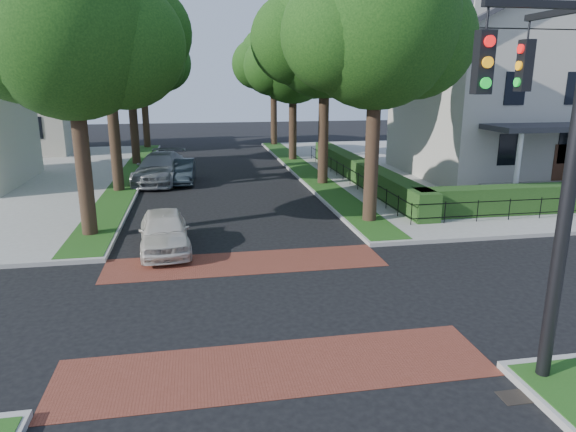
% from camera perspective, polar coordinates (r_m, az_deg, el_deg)
% --- Properties ---
extents(ground, '(120.00, 120.00, 0.00)m').
position_cam_1_polar(ground, '(13.89, -3.38, -9.70)').
color(ground, black).
rests_on(ground, ground).
extents(sidewalk_ne, '(30.00, 30.00, 0.15)m').
position_cam_1_polar(sidewalk_ne, '(38.29, 23.18, 5.17)').
color(sidewalk_ne, gray).
rests_on(sidewalk_ne, ground).
extents(crosswalk_far, '(9.00, 2.20, 0.01)m').
position_cam_1_polar(crosswalk_far, '(16.84, -4.70, -5.19)').
color(crosswalk_far, brown).
rests_on(crosswalk_far, ground).
extents(crosswalk_near, '(9.00, 2.20, 0.01)m').
position_cam_1_polar(crosswalk_near, '(11.08, -1.29, -16.51)').
color(crosswalk_near, brown).
rests_on(crosswalk_near, ground).
extents(storm_drain, '(0.65, 0.45, 0.01)m').
position_cam_1_polar(storm_drain, '(11.11, 24.08, -17.87)').
color(storm_drain, black).
rests_on(storm_drain, ground).
extents(grass_strip_ne, '(1.60, 29.80, 0.02)m').
position_cam_1_polar(grass_strip_ne, '(32.86, 1.95, 5.08)').
color(grass_strip_ne, '#164914').
rests_on(grass_strip_ne, sidewalk_ne).
extents(grass_strip_nw, '(1.60, 29.80, 0.02)m').
position_cam_1_polar(grass_strip_nw, '(32.38, -17.13, 4.28)').
color(grass_strip_nw, '#164914').
rests_on(grass_strip_nw, sidewalk_nw).
extents(tree_right_near, '(7.75, 6.67, 10.66)m').
position_cam_1_polar(tree_right_near, '(21.08, 9.94, 19.75)').
color(tree_right_near, black).
rests_on(tree_right_near, sidewalk_ne).
extents(tree_right_mid, '(8.25, 7.09, 11.22)m').
position_cam_1_polar(tree_right_mid, '(28.76, 4.24, 19.30)').
color(tree_right_mid, black).
rests_on(tree_right_mid, sidewalk_ne).
extents(tree_right_far, '(7.25, 6.23, 9.74)m').
position_cam_1_polar(tree_right_far, '(37.45, 0.64, 16.66)').
color(tree_right_far, black).
rests_on(tree_right_far, sidewalk_ne).
extents(tree_right_back, '(7.50, 6.45, 10.20)m').
position_cam_1_polar(tree_right_back, '(46.34, -1.54, 16.78)').
color(tree_right_back, black).
rests_on(tree_right_back, sidewalk_ne).
extents(tree_left_near, '(7.50, 6.45, 10.20)m').
position_cam_1_polar(tree_left_near, '(20.22, -22.65, 18.06)').
color(tree_left_near, black).
rests_on(tree_left_near, sidewalk_nw).
extents(tree_left_mid, '(8.00, 6.88, 11.48)m').
position_cam_1_polar(tree_left_mid, '(28.18, -19.37, 19.37)').
color(tree_left_mid, black).
rests_on(tree_left_mid, sidewalk_nw).
extents(tree_left_far, '(7.00, 6.02, 9.86)m').
position_cam_1_polar(tree_left_far, '(37.00, -17.08, 16.39)').
color(tree_left_far, black).
rests_on(tree_left_far, sidewalk_nw).
extents(tree_left_back, '(7.75, 6.66, 10.44)m').
position_cam_1_polar(tree_left_back, '(45.98, -15.82, 16.44)').
color(tree_left_back, black).
rests_on(tree_left_back, sidewalk_nw).
extents(hedge_main_road, '(1.00, 18.00, 1.20)m').
position_cam_1_polar(hedge_main_road, '(29.46, 8.04, 4.96)').
color(hedge_main_road, '#1D3E15').
rests_on(hedge_main_road, sidewalk_ne).
extents(fence_main_road, '(0.06, 18.00, 0.90)m').
position_cam_1_polar(fence_main_road, '(29.24, 6.54, 4.64)').
color(fence_main_road, black).
rests_on(fence_main_road, sidewalk_ne).
extents(house_victorian, '(13.00, 13.05, 12.48)m').
position_cam_1_polar(house_victorian, '(34.19, 24.20, 14.08)').
color(house_victorian, '#B5AFA3').
rests_on(house_victorian, sidewalk_ne).
extents(house_left_far, '(10.00, 9.00, 10.14)m').
position_cam_1_polar(house_left_far, '(46.71, -28.44, 12.29)').
color(house_left_far, '#B5AFA3').
rests_on(house_left_far, sidewalk_nw).
extents(traffic_signal, '(2.17, 2.00, 8.00)m').
position_cam_1_polar(traffic_signal, '(10.36, 27.75, 7.26)').
color(traffic_signal, black).
rests_on(traffic_signal, sidewalk_se).
extents(parked_car_front, '(1.98, 4.25, 1.41)m').
position_cam_1_polar(parked_car_front, '(18.31, -13.59, -1.61)').
color(parked_car_front, silver).
rests_on(parked_car_front, ground).
extents(parked_car_middle, '(1.61, 4.14, 1.34)m').
position_cam_1_polar(parked_car_middle, '(30.19, -11.75, 4.88)').
color(parked_car_middle, '#222C34').
rests_on(parked_car_middle, ground).
extents(parked_car_rear, '(3.23, 6.08, 1.68)m').
position_cam_1_polar(parked_car_rear, '(30.59, -14.02, 5.20)').
color(parked_car_rear, gray).
rests_on(parked_car_rear, ground).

